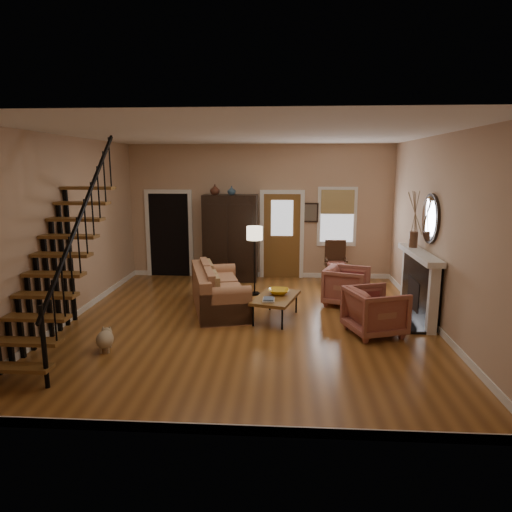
# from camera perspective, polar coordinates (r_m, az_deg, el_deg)

# --- Properties ---
(room) EXTENTS (7.00, 7.33, 3.30)m
(room) POSITION_cam_1_polar(r_m,az_deg,el_deg) (9.69, -2.53, 3.66)
(room) COLOR brown
(room) RESTS_ON ground
(staircase) EXTENTS (0.94, 2.80, 3.20)m
(staircase) POSITION_cam_1_polar(r_m,az_deg,el_deg) (7.42, -23.69, 1.15)
(staircase) COLOR brown
(staircase) RESTS_ON ground
(fireplace) EXTENTS (0.33, 1.95, 2.30)m
(fireplace) POSITION_cam_1_polar(r_m,az_deg,el_deg) (8.90, 19.93, -2.72)
(fireplace) COLOR black
(fireplace) RESTS_ON ground
(armoire) EXTENTS (1.30, 0.60, 2.10)m
(armoire) POSITION_cam_1_polar(r_m,az_deg,el_deg) (11.16, -3.20, 2.28)
(armoire) COLOR black
(armoire) RESTS_ON ground
(vase_a) EXTENTS (0.24, 0.24, 0.25)m
(vase_a) POSITION_cam_1_polar(r_m,az_deg,el_deg) (10.98, -5.17, 8.27)
(vase_a) COLOR #4C2619
(vase_a) RESTS_ON armoire
(vase_b) EXTENTS (0.20, 0.20, 0.21)m
(vase_b) POSITION_cam_1_polar(r_m,az_deg,el_deg) (10.93, -3.07, 8.19)
(vase_b) COLOR #334C60
(vase_b) RESTS_ON armoire
(sofa) EXTENTS (1.44, 2.29, 0.79)m
(sofa) POSITION_cam_1_polar(r_m,az_deg,el_deg) (8.99, -4.64, -4.18)
(sofa) COLOR #A8704C
(sofa) RESTS_ON ground
(coffee_table) EXTENTS (0.94, 1.27, 0.43)m
(coffee_table) POSITION_cam_1_polar(r_m,az_deg,el_deg) (8.43, 2.47, -6.48)
(coffee_table) COLOR brown
(coffee_table) RESTS_ON ground
(bowl) EXTENTS (0.39, 0.39, 0.10)m
(bowl) POSITION_cam_1_polar(r_m,az_deg,el_deg) (8.49, 2.85, -4.47)
(bowl) COLOR gold
(bowl) RESTS_ON coffee_table
(books) EXTENTS (0.21, 0.28, 0.05)m
(books) POSITION_cam_1_polar(r_m,az_deg,el_deg) (8.07, 1.59, -5.46)
(books) COLOR beige
(books) RESTS_ON coffee_table
(armchair_left) EXTENTS (1.10, 1.08, 0.79)m
(armchair_left) POSITION_cam_1_polar(r_m,az_deg,el_deg) (7.90, 14.68, -6.71)
(armchair_left) COLOR maroon
(armchair_left) RESTS_ON ground
(armchair_right) EXTENTS (1.07, 1.06, 0.77)m
(armchair_right) POSITION_cam_1_polar(r_m,az_deg,el_deg) (9.43, 11.26, -3.70)
(armchair_right) COLOR maroon
(armchair_right) RESTS_ON ground
(floor_lamp) EXTENTS (0.45, 0.45, 1.51)m
(floor_lamp) POSITION_cam_1_polar(r_m,az_deg,el_deg) (9.87, -0.18, -0.63)
(floor_lamp) COLOR black
(floor_lamp) RESTS_ON ground
(side_chair) EXTENTS (0.54, 0.54, 1.02)m
(side_chair) POSITION_cam_1_polar(r_m,az_deg,el_deg) (11.05, 9.95, -0.81)
(side_chair) COLOR #392212
(side_chair) RESTS_ON ground
(dog) EXTENTS (0.36, 0.49, 0.32)m
(dog) POSITION_cam_1_polar(r_m,az_deg,el_deg) (7.42, -18.36, -10.02)
(dog) COLOR tan
(dog) RESTS_ON ground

